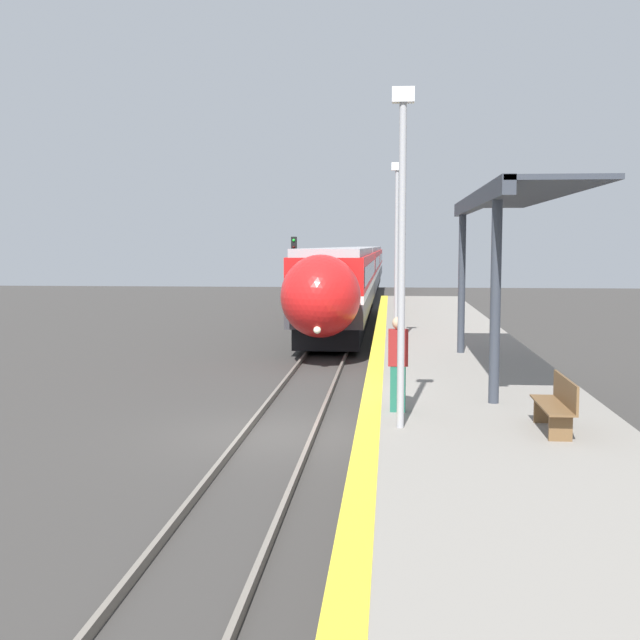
{
  "coord_description": "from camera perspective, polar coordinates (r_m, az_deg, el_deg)",
  "views": [
    {
      "loc": [
        2.29,
        -16.34,
        3.96
      ],
      "look_at": [
        0.61,
        2.72,
        2.18
      ],
      "focal_mm": 45.0,
      "sensor_mm": 36.0,
      "label": 1
    }
  ],
  "objects": [
    {
      "name": "station_canopy",
      "position": [
        19.3,
        12.78,
        7.89
      ],
      "size": [
        2.02,
        10.32,
        4.24
      ],
      "color": "#333842",
      "rests_on": "platform_right"
    },
    {
      "name": "platform_right",
      "position": [
        16.8,
        11.0,
        -6.78
      ],
      "size": [
        4.62,
        64.0,
        0.95
      ],
      "color": "gray",
      "rests_on": "ground_plane"
    },
    {
      "name": "rail_right",
      "position": [
        16.86,
        -0.43,
        -8.01
      ],
      "size": [
        0.08,
        90.0,
        0.15
      ],
      "primitive_type": "cube",
      "color": "slate",
      "rests_on": "ground_plane"
    },
    {
      "name": "platform_bench",
      "position": [
        13.63,
        16.56,
        -5.66
      ],
      "size": [
        0.44,
        1.73,
        0.89
      ],
      "color": "brown",
      "rests_on": "platform_right"
    },
    {
      "name": "person_waiting",
      "position": [
        14.65,
        5.57,
        -3.01
      ],
      "size": [
        0.36,
        0.23,
        1.74
      ],
      "color": "#1E604C",
      "rests_on": "platform_right"
    },
    {
      "name": "ground_plane",
      "position": [
        16.96,
        -2.88,
        -8.2
      ],
      "size": [
        120.0,
        120.0,
        0.0
      ],
      "primitive_type": "plane",
      "color": "#383533"
    },
    {
      "name": "lamppost_near",
      "position": [
        13.19,
        5.85,
        5.92
      ],
      "size": [
        0.36,
        0.2,
        5.55
      ],
      "color": "#9E9EA3",
      "rests_on": "platform_right"
    },
    {
      "name": "lamppost_mid",
      "position": [
        24.92,
        5.48,
        5.63
      ],
      "size": [
        0.36,
        0.2,
        5.55
      ],
      "color": "#9E9EA3",
      "rests_on": "platform_right"
    },
    {
      "name": "train",
      "position": [
        55.6,
        2.68,
        3.5
      ],
      "size": [
        2.77,
        61.9,
        3.85
      ],
      "color": "black",
      "rests_on": "ground_plane"
    },
    {
      "name": "rail_left",
      "position": [
        17.06,
        -5.3,
        -7.88
      ],
      "size": [
        0.08,
        90.0,
        0.15
      ],
      "primitive_type": "cube",
      "color": "slate",
      "rests_on": "ground_plane"
    },
    {
      "name": "railway_signal",
      "position": [
        40.34,
        -1.86,
        3.51
      ],
      "size": [
        0.28,
        0.28,
        4.4
      ],
      "color": "#59595E",
      "rests_on": "ground_plane"
    }
  ]
}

